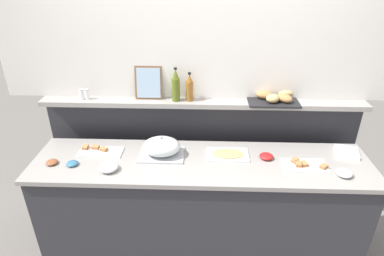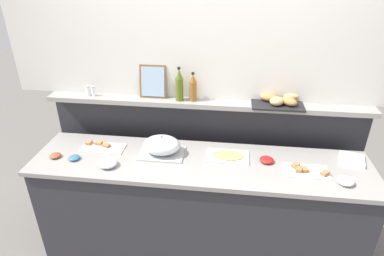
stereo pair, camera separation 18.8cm
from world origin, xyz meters
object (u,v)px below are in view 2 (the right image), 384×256
at_px(condiment_bowl_cream, 267,160).
at_px(condiment_bowl_dark, 74,158).
at_px(pepper_shaker, 94,91).
at_px(framed_picture, 153,82).
at_px(salt_shaker, 89,91).
at_px(bread_basket, 279,100).
at_px(olive_oil_bottle, 179,86).
at_px(serving_cloche, 162,146).
at_px(glass_bowl_medium, 346,181).
at_px(glass_bowl_large, 108,163).
at_px(sandwich_platter_rear, 306,171).
at_px(vinegar_bottle_amber, 193,88).
at_px(condiment_bowl_red, 55,156).
at_px(sandwich_platter_side, 102,147).
at_px(cold_cuts_platter, 228,156).
at_px(napkin_stack, 352,159).

bearing_deg(condiment_bowl_cream, condiment_bowl_dark, -174.19).
bearing_deg(pepper_shaker, framed_picture, 4.36).
bearing_deg(condiment_bowl_cream, pepper_shaker, 166.45).
height_order(salt_shaker, bread_basket, salt_shaker).
height_order(olive_oil_bottle, bread_basket, olive_oil_bottle).
relative_size(serving_cloche, glass_bowl_medium, 3.02).
height_order(glass_bowl_large, condiment_bowl_dark, glass_bowl_large).
bearing_deg(glass_bowl_large, glass_bowl_medium, -0.04).
height_order(sandwich_platter_rear, condiment_bowl_dark, sandwich_platter_rear).
distance_m(bread_basket, framed_picture, 1.02).
height_order(vinegar_bottle_amber, pepper_shaker, vinegar_bottle_amber).
distance_m(glass_bowl_large, condiment_bowl_cream, 1.17).
bearing_deg(serving_cloche, glass_bowl_large, -148.94).
bearing_deg(condiment_bowl_red, sandwich_platter_rear, 1.22).
relative_size(condiment_bowl_red, condiment_bowl_cream, 0.81).
height_order(condiment_bowl_red, bread_basket, bread_basket).
bearing_deg(sandwich_platter_rear, pepper_shaker, 165.45).
bearing_deg(glass_bowl_large, serving_cloche, 31.06).
height_order(serving_cloche, salt_shaker, salt_shaker).
relative_size(sandwich_platter_rear, vinegar_bottle_amber, 1.34).
bearing_deg(sandwich_platter_rear, condiment_bowl_cream, 160.26).
bearing_deg(pepper_shaker, sandwich_platter_rear, -14.55).
bearing_deg(glass_bowl_medium, condiment_bowl_cream, 158.16).
height_order(salt_shaker, pepper_shaker, same).
bearing_deg(sandwich_platter_side, condiment_bowl_red, -149.67).
distance_m(glass_bowl_large, olive_oil_bottle, 0.82).
relative_size(glass_bowl_large, condiment_bowl_dark, 1.59).
bearing_deg(glass_bowl_large, sandwich_platter_side, 120.10).
distance_m(cold_cuts_platter, vinegar_bottle_amber, 0.61).
bearing_deg(condiment_bowl_cream, sandwich_platter_side, 178.19).
relative_size(bread_basket, framed_picture, 1.49).
bearing_deg(condiment_bowl_red, salt_shaker, 76.56).
relative_size(condiment_bowl_red, vinegar_bottle_amber, 0.36).
distance_m(condiment_bowl_cream, vinegar_bottle_amber, 0.80).
distance_m(cold_cuts_platter, condiment_bowl_dark, 1.16).
bearing_deg(condiment_bowl_cream, vinegar_bottle_amber, 149.52).
bearing_deg(serving_cloche, cold_cuts_platter, 2.25).
relative_size(condiment_bowl_dark, vinegar_bottle_amber, 0.36).
xyz_separation_m(condiment_bowl_dark, condiment_bowl_cream, (1.43, 0.15, 0.00)).
distance_m(serving_cloche, glass_bowl_large, 0.42).
height_order(sandwich_platter_side, vinegar_bottle_amber, vinegar_bottle_amber).
bearing_deg(pepper_shaker, condiment_bowl_dark, -90.34).
distance_m(napkin_stack, olive_oil_bottle, 1.43).
relative_size(cold_cuts_platter, vinegar_bottle_amber, 1.35).
height_order(serving_cloche, framed_picture, framed_picture).
relative_size(sandwich_platter_rear, condiment_bowl_red, 3.72).
distance_m(pepper_shaker, framed_picture, 0.51).
bearing_deg(condiment_bowl_dark, glass_bowl_medium, -1.67).
bearing_deg(condiment_bowl_dark, serving_cloche, 13.90).
bearing_deg(olive_oil_bottle, condiment_bowl_dark, -146.16).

